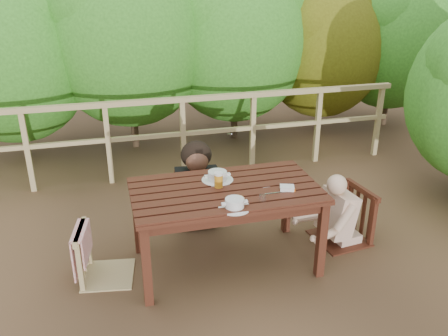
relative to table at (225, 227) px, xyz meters
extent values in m
plane|color=brown|center=(0.00, 0.00, -0.36)|extent=(60.00, 60.00, 0.00)
cube|color=#39180E|center=(0.00, 0.00, 0.00)|extent=(1.56, 0.88, 0.72)
cube|color=tan|center=(-1.02, 0.07, 0.08)|extent=(0.50, 0.50, 0.88)
cube|color=#39180E|center=(-0.07, 0.90, 0.07)|extent=(0.47, 0.47, 0.86)
cube|color=#39180E|center=(1.17, 0.10, 0.12)|extent=(0.54, 0.54, 0.97)
cube|color=tan|center=(0.00, 2.00, 0.14)|extent=(5.60, 0.10, 1.01)
cylinder|color=white|center=(-0.02, -0.34, 0.40)|extent=(0.25, 0.25, 0.08)
cylinder|color=white|center=(-0.02, 0.18, 0.41)|extent=(0.27, 0.27, 0.09)
ellipsoid|color=#A27227|center=(0.01, -0.28, 0.40)|extent=(0.14, 0.11, 0.08)
cylinder|color=orange|center=(-0.05, 0.04, 0.43)|extent=(0.08, 0.08, 0.15)
cylinder|color=white|center=(0.22, -0.30, 0.40)|extent=(0.06, 0.06, 0.07)
cube|color=silver|center=(0.48, -0.16, 0.39)|extent=(0.14, 0.12, 0.05)
camera|label=1|loc=(-0.92, -3.42, 2.08)|focal=37.80mm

